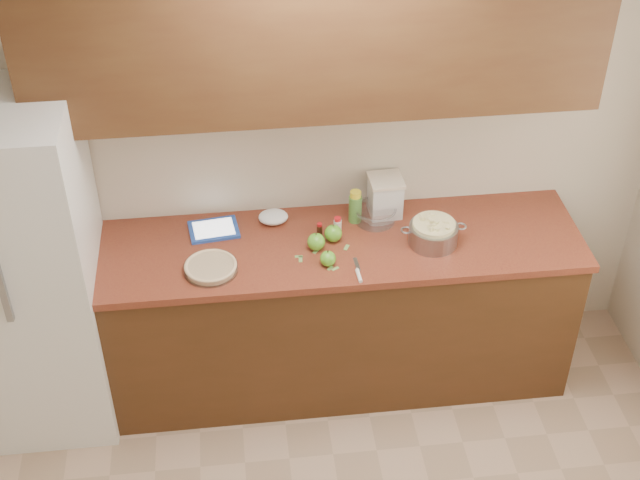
{
  "coord_description": "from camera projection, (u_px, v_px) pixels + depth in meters",
  "views": [
    {
      "loc": [
        -0.41,
        -2.01,
        3.63
      ],
      "look_at": [
        -0.01,
        1.43,
        0.98
      ],
      "focal_mm": 50.0,
      "sensor_mm": 36.0,
      "label": 1
    }
  ],
  "objects": [
    {
      "name": "pie",
      "position": [
        211.0,
        268.0,
        4.25
      ],
      "size": [
        0.26,
        0.26,
        0.04
      ],
      "rotation": [
        0.0,
        0.0,
        0.26
      ],
      "color": "silver",
      "rests_on": "counter_run"
    },
    {
      "name": "upper_cabinets",
      "position": [
        316.0,
        38.0,
        3.93
      ],
      "size": [
        2.6,
        0.34,
        0.7
      ],
      "primitive_type": "cube",
      "color": "#4F3118",
      "rests_on": "room_shell"
    },
    {
      "name": "counter_run",
      "position": [
        320.0,
        312.0,
        4.71
      ],
      "size": [
        2.64,
        0.68,
        0.92
      ],
      "color": "#492914",
      "rests_on": "ground"
    },
    {
      "name": "peel_b",
      "position": [
        316.0,
        251.0,
        4.38
      ],
      "size": [
        0.04,
        0.05,
        0.0
      ],
      "primitive_type": "cube",
      "rotation": [
        0.0,
        0.0,
        0.92
      ],
      "color": "#7AAA52",
      "rests_on": "counter_run"
    },
    {
      "name": "peel_d",
      "position": [
        301.0,
        259.0,
        4.33
      ],
      "size": [
        0.02,
        0.05,
        0.0
      ],
      "primitive_type": "cube",
      "rotation": [
        0.0,
        0.0,
        -1.65
      ],
      "color": "#7AAA52",
      "rests_on": "counter_run"
    },
    {
      "name": "tablet",
      "position": [
        214.0,
        230.0,
        4.51
      ],
      "size": [
        0.27,
        0.22,
        0.02
      ],
      "rotation": [
        0.0,
        0.0,
        0.12
      ],
      "color": "#2145A1",
      "rests_on": "counter_run"
    },
    {
      "name": "vanilla_bottle",
      "position": [
        320.0,
        230.0,
        4.45
      ],
      "size": [
        0.03,
        0.03,
        0.08
      ],
      "rotation": [
        0.0,
        0.0,
        -0.28
      ],
      "color": "black",
      "rests_on": "counter_run"
    },
    {
      "name": "apple_front",
      "position": [
        328.0,
        259.0,
        4.27
      ],
      "size": [
        0.08,
        0.08,
        0.09
      ],
      "color": "#56A425",
      "rests_on": "counter_run"
    },
    {
      "name": "peel_c",
      "position": [
        346.0,
        247.0,
        4.4
      ],
      "size": [
        0.04,
        0.05,
        0.0
      ],
      "primitive_type": "cube",
      "rotation": [
        0.0,
        0.0,
        1.1
      ],
      "color": "#7AAA52",
      "rests_on": "counter_run"
    },
    {
      "name": "paring_knife",
      "position": [
        359.0,
        274.0,
        4.23
      ],
      "size": [
        0.03,
        0.19,
        0.02
      ],
      "rotation": [
        0.0,
        0.0,
        0.05
      ],
      "color": "gray",
      "rests_on": "counter_run"
    },
    {
      "name": "apple_left",
      "position": [
        316.0,
        242.0,
        4.37
      ],
      "size": [
        0.09,
        0.09,
        0.1
      ],
      "color": "#56A425",
      "rests_on": "counter_run"
    },
    {
      "name": "apple_center",
      "position": [
        333.0,
        233.0,
        4.43
      ],
      "size": [
        0.09,
        0.09,
        0.1
      ],
      "color": "#56A425",
      "rests_on": "counter_run"
    },
    {
      "name": "fridge",
      "position": [
        24.0,
        272.0,
        4.28
      ],
      "size": [
        0.7,
        0.7,
        1.8
      ],
      "primitive_type": "cube",
      "color": "white",
      "rests_on": "ground"
    },
    {
      "name": "peel_f",
      "position": [
        299.0,
        257.0,
        4.35
      ],
      "size": [
        0.04,
        0.02,
        0.0
      ],
      "primitive_type": "cube",
      "rotation": [
        0.0,
        0.0,
        -0.08
      ],
      "color": "#7AAA52",
      "rests_on": "counter_run"
    },
    {
      "name": "colander",
      "position": [
        433.0,
        233.0,
        4.4
      ],
      "size": [
        0.33,
        0.24,
        0.12
      ],
      "rotation": [
        0.0,
        0.0,
        -0.23
      ],
      "color": "gray",
      "rests_on": "counter_run"
    },
    {
      "name": "cinnamon_shaker",
      "position": [
        338.0,
        226.0,
        4.47
      ],
      "size": [
        0.04,
        0.04,
        0.1
      ],
      "rotation": [
        0.0,
        0.0,
        -0.27
      ],
      "color": "beige",
      "rests_on": "counter_run"
    },
    {
      "name": "lemon_bottle",
      "position": [
        355.0,
        207.0,
        4.53
      ],
      "size": [
        0.07,
        0.07,
        0.18
      ],
      "rotation": [
        0.0,
        0.0,
        -0.43
      ],
      "color": "#4C8C38",
      "rests_on": "counter_run"
    },
    {
      "name": "paper_towel",
      "position": [
        273.0,
        217.0,
        4.56
      ],
      "size": [
        0.16,
        0.14,
        0.06
      ],
      "primitive_type": "ellipsoid",
      "rotation": [
        0.0,
        0.0,
        -0.1
      ],
      "color": "white",
      "rests_on": "counter_run"
    },
    {
      "name": "peel_e",
      "position": [
        335.0,
        269.0,
        4.27
      ],
      "size": [
        0.04,
        0.03,
        0.0
      ],
      "primitive_type": "cube",
      "rotation": [
        0.0,
        0.0,
        0.51
      ],
      "color": "#7AAA52",
      "rests_on": "counter_run"
    },
    {
      "name": "mixing_bowl",
      "position": [
        375.0,
        214.0,
        4.56
      ],
      "size": [
        0.22,
        0.22,
        0.08
      ],
      "rotation": [
        0.0,
        0.0,
        -0.39
      ],
      "color": "silver",
      "rests_on": "counter_run"
    },
    {
      "name": "room_shell",
      "position": [
        371.0,
        417.0,
        3.04
      ],
      "size": [
        3.6,
        3.6,
        3.6
      ],
      "color": "tan",
      "rests_on": "ground"
    },
    {
      "name": "peel_a",
      "position": [
        330.0,
        268.0,
        4.28
      ],
      "size": [
        0.03,
        0.04,
        0.0
      ],
      "primitive_type": "cube",
      "rotation": [
        0.0,
        0.0,
        -2.31
      ],
      "color": "#7AAA52",
      "rests_on": "counter_run"
    },
    {
      "name": "flour_canister",
      "position": [
        385.0,
        196.0,
        4.58
      ],
      "size": [
        0.18,
        0.18,
        0.21
      ],
      "rotation": [
        0.0,
        0.0,
        0.04
      ],
      "color": "silver",
      "rests_on": "counter_run"
    }
  ]
}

